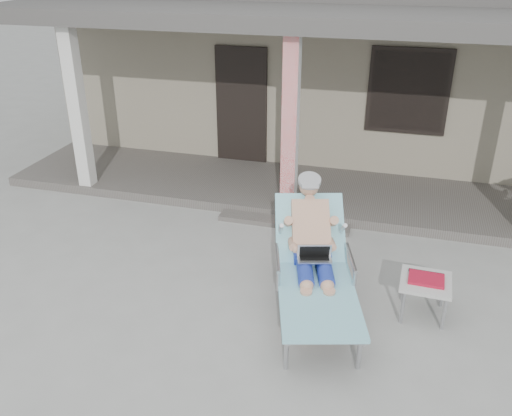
% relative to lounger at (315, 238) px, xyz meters
% --- Properties ---
extents(ground, '(60.00, 60.00, 0.00)m').
position_rel_lounger_xyz_m(ground, '(-0.77, 0.04, -0.88)').
color(ground, '#9E9E99').
rests_on(ground, ground).
extents(house, '(10.40, 5.40, 3.30)m').
position_rel_lounger_xyz_m(house, '(-0.77, 6.53, 0.79)').
color(house, gray).
rests_on(house, ground).
extents(porch_deck, '(10.00, 2.00, 0.15)m').
position_rel_lounger_xyz_m(porch_deck, '(-0.77, 3.04, -0.81)').
color(porch_deck, '#605B56').
rests_on(porch_deck, ground).
extents(porch_overhang, '(10.00, 2.30, 2.85)m').
position_rel_lounger_xyz_m(porch_overhang, '(-0.77, 2.98, 1.91)').
color(porch_overhang, silver).
rests_on(porch_overhang, porch_deck).
extents(porch_step, '(2.00, 0.30, 0.07)m').
position_rel_lounger_xyz_m(porch_step, '(-0.77, 1.89, -0.84)').
color(porch_step, '#605B56').
rests_on(porch_step, ground).
extents(lounger, '(1.37, 2.28, 1.43)m').
position_rel_lounger_xyz_m(lounger, '(0.00, 0.00, 0.00)').
color(lounger, '#B7B7BC').
rests_on(lounger, ground).
extents(side_table, '(0.57, 0.57, 0.50)m').
position_rel_lounger_xyz_m(side_table, '(1.25, 0.14, -0.46)').
color(side_table, beige).
rests_on(side_table, ground).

